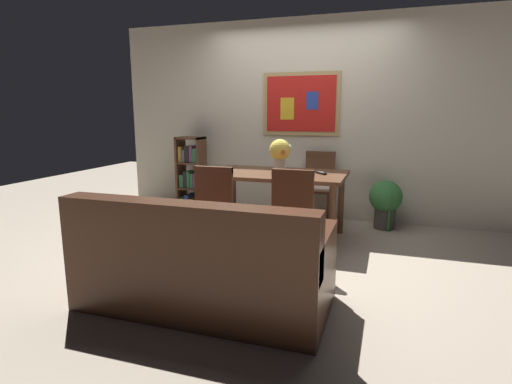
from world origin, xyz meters
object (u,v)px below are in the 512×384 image
Objects in this scene: dining_chair_near_right at (295,208)px; leather_couch at (201,267)px; potted_ivy at (385,201)px; dining_chair_far_right at (319,181)px; flower_vase at (280,152)px; dining_chair_near_left at (218,203)px; tv_remote at (321,173)px; dining_table at (277,181)px; bookshelf at (191,177)px.

dining_chair_near_right reaches higher than leather_couch.
dining_chair_near_right is at bearing -117.70° from potted_ivy.
dining_chair_far_right is 2.45× the size of flower_vase.
dining_chair_near_left is 2.19m from potted_ivy.
tv_remote is (0.86, 0.83, 0.22)m from dining_chair_near_left.
bookshelf is at bearing 153.10° from dining_table.
potted_ivy is (1.17, 0.75, -0.31)m from dining_table.
leather_couch is at bearing -73.25° from dining_chair_near_left.
leather_couch is 2.92m from bookshelf.
dining_table is 2.41× the size of potted_ivy.
dining_chair_far_right is (0.34, 0.80, -0.11)m from dining_table.
bookshelf is 1.72× the size of potted_ivy.
dining_table is at bearing 116.62° from dining_chair_near_right.
leather_couch is 1.95m from flower_vase.
dining_chair_far_right is at bearing 81.43° from leather_couch.
dining_chair_near_right is 2.36m from bookshelf.
tv_remote is (0.49, 0.04, 0.11)m from dining_table.
leather_couch is at bearing -106.34° from tv_remote.
dining_chair_near_right is 0.51× the size of leather_couch.
tv_remote is at bearing 73.66° from leather_couch.
dining_table reaches higher than potted_ivy.
dining_chair_far_right and dining_chair_near_left have the same top height.
dining_table is 0.88m from dining_chair_near_left.
dining_chair_near_left reaches higher than dining_table.
potted_ivy is 1.07m from tv_remote.
dining_chair_near_left is at bearing -136.00° from tv_remote.
dining_chair_far_right is 2.67m from leather_couch.
dining_chair_near_left is 0.99m from flower_vase.
potted_ivy is (0.79, 1.50, -0.19)m from dining_chair_near_right.
dining_chair_far_right reaches higher than dining_table.
dining_chair_near_left reaches higher than leather_couch.
bookshelf is 2.07m from tv_remote.
bookshelf reaches higher than leather_couch.
dining_chair_far_right is 1.46× the size of potted_ivy.
dining_table is 10.43× the size of tv_remote.
leather_couch reaches higher than dining_table.
dining_table is 0.32m from flower_vase.
dining_table is 1.66× the size of dining_chair_near_left.
dining_chair_far_right reaches higher than potted_ivy.
dining_chair_near_left is 1.00× the size of dining_chair_near_right.
dining_chair_far_right and dining_chair_near_right have the same top height.
dining_chair_far_right is 0.85× the size of bookshelf.
dining_chair_near_right is at bearing -88.43° from dining_chair_far_right.
flower_vase is at bearing 87.05° from leather_couch.
potted_ivy is (1.54, 1.54, -0.19)m from dining_chair_near_left.
tv_remote is (0.11, 0.79, 0.22)m from dining_chair_near_right.
dining_chair_near_right is (0.75, 0.04, 0.00)m from dining_chair_near_left.
dining_table is 4.06× the size of flower_vase.
leather_couch is at bearing -115.49° from potted_ivy.
tv_remote is (0.45, 0.04, -0.22)m from flower_vase.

